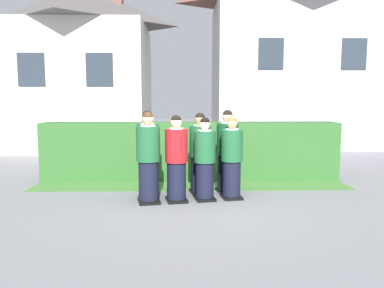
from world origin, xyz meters
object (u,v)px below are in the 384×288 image
at_px(student_rear_row_3, 227,153).
at_px(student_rear_row_1, 176,158).
at_px(student_front_row_0, 148,160).
at_px(student_front_row_2, 205,161).
at_px(student_front_row_3, 232,160).
at_px(student_rear_row_2, 200,155).
at_px(student_in_red_blazer, 176,161).
at_px(student_rear_row_0, 148,155).

bearing_deg(student_rear_row_3, student_rear_row_1, -172.18).
height_order(student_front_row_0, student_front_row_2, student_front_row_0).
relative_size(student_front_row_0, student_front_row_3, 1.06).
height_order(student_front_row_0, student_front_row_3, student_front_row_0).
bearing_deg(student_rear_row_2, student_rear_row_3, 7.46).
bearing_deg(student_in_red_blazer, student_front_row_0, -172.63).
bearing_deg(student_front_row_0, student_rear_row_0, 95.99).
bearing_deg(student_front_row_2, student_in_red_blazer, -170.12).
height_order(student_in_red_blazer, student_rear_row_3, student_rear_row_3).
distance_m(student_front_row_2, student_rear_row_3, 0.76).
distance_m(student_in_red_blazer, student_front_row_2, 0.55).
bearing_deg(student_rear_row_3, student_rear_row_2, -172.54).
bearing_deg(student_rear_row_2, student_front_row_2, -82.23).
bearing_deg(student_front_row_0, student_front_row_2, 8.66).
bearing_deg(student_front_row_0, student_rear_row_2, 34.04).
xyz_separation_m(student_front_row_3, student_rear_row_3, (-0.03, 0.48, 0.05)).
xyz_separation_m(student_front_row_2, student_rear_row_1, (-0.56, 0.43, -0.00)).
distance_m(student_front_row_2, student_rear_row_0, 1.17).
bearing_deg(student_front_row_3, student_rear_row_0, 170.91).
bearing_deg(student_rear_row_0, student_front_row_2, -18.19).
relative_size(student_rear_row_0, student_rear_row_2, 1.03).
bearing_deg(student_rear_row_0, student_rear_row_3, 7.61).
xyz_separation_m(student_in_red_blazer, student_rear_row_1, (-0.02, 0.53, -0.02)).
bearing_deg(student_rear_row_1, student_front_row_0, -129.75).
xyz_separation_m(student_front_row_2, student_front_row_3, (0.53, 0.10, 0.01)).
relative_size(student_front_row_2, student_rear_row_1, 1.00).
bearing_deg(student_front_row_0, student_rear_row_3, 25.53).
xyz_separation_m(student_front_row_0, student_front_row_3, (1.58, 0.26, -0.05)).
bearing_deg(student_in_red_blazer, student_rear_row_0, 141.30).
distance_m(student_front_row_3, student_rear_row_0, 1.66).
bearing_deg(student_rear_row_1, student_rear_row_0, -172.79).
height_order(student_front_row_0, student_rear_row_1, student_front_row_0).
relative_size(student_rear_row_1, student_rear_row_2, 0.96).
distance_m(student_rear_row_2, student_rear_row_3, 0.57).
relative_size(student_front_row_2, student_rear_row_3, 0.93).
xyz_separation_m(student_front_row_3, student_rear_row_2, (-0.60, 0.40, 0.03)).
bearing_deg(student_rear_row_0, student_rear_row_1, 7.21).
xyz_separation_m(student_front_row_3, student_rear_row_1, (-1.09, 0.33, -0.01)).
relative_size(student_front_row_0, student_rear_row_3, 0.99).
relative_size(student_rear_row_1, student_rear_row_3, 0.93).
bearing_deg(student_front_row_3, student_in_red_blazer, -169.56).
xyz_separation_m(student_front_row_0, student_rear_row_0, (-0.06, 0.52, 0.00)).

